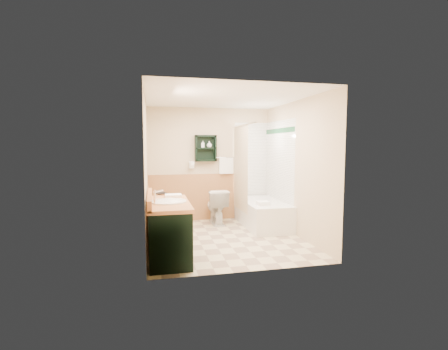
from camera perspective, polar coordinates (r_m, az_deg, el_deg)
floor at (r=5.73m, az=0.16°, el=-11.11°), size 3.00×3.00×0.00m
back_wall at (r=7.00m, az=-2.57°, el=1.87°), size 2.60×0.04×2.40m
left_wall at (r=5.38m, az=-13.69°, el=0.69°), size 0.04×3.00×2.40m
right_wall at (r=5.94m, az=12.69°, el=1.13°), size 0.04×3.00×2.40m
ceiling at (r=5.55m, az=0.17°, el=13.61°), size 2.60×3.00×0.04m
wainscot_left at (r=5.47m, az=-13.16°, el=-6.63°), size 2.98×2.98×1.00m
wainscot_back at (r=7.04m, az=-2.50°, el=-3.84°), size 2.58×2.58×1.00m
mirror_frame at (r=4.81m, az=-13.30°, el=3.75°), size 1.30×1.30×1.00m
mirror_glass at (r=4.81m, az=-13.24°, el=3.75°), size 1.20×1.20×0.90m
tile_right at (r=6.62m, az=9.59°, el=0.30°), size 1.50×1.50×2.10m
tile_back at (r=7.21m, az=5.55°, el=0.76°), size 0.95×0.95×2.10m
tile_accent at (r=6.60m, az=9.63°, el=7.67°), size 1.50×1.50×0.10m
wall_shelf at (r=6.85m, az=-3.24°, el=4.72°), size 0.45×0.15×0.55m
hair_dryer at (r=6.85m, az=-5.74°, el=1.77°), size 0.10×0.24×0.18m
towel_bar at (r=6.99m, az=0.36°, el=3.10°), size 0.40×0.06×0.40m
curtain_rod at (r=6.36m, az=3.38°, el=8.73°), size 0.03×1.60×0.03m
shower_curtain at (r=6.54m, az=2.92°, el=1.19°), size 1.05×1.05×1.70m
vanity at (r=4.77m, az=-9.70°, el=-9.51°), size 0.59×1.28×0.81m
bathtub at (r=6.54m, az=6.83°, el=-6.79°), size 0.76×1.50×0.51m
toilet at (r=6.72m, az=-1.37°, el=-5.54°), size 0.41×0.73×0.71m
counter_towel at (r=5.13m, az=-8.91°, el=-3.59°), size 0.25×0.20×0.04m
vanity_book at (r=5.44m, az=-11.94°, el=-2.14°), size 0.17×0.07×0.23m
tub_towel at (r=6.08m, az=6.88°, el=-4.95°), size 0.22×0.18×0.07m
soap_bottle_a at (r=6.84m, az=-3.73°, el=5.12°), size 0.09×0.15×0.07m
soap_bottle_b at (r=6.86m, az=-2.61°, el=5.29°), size 0.14×0.16×0.11m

